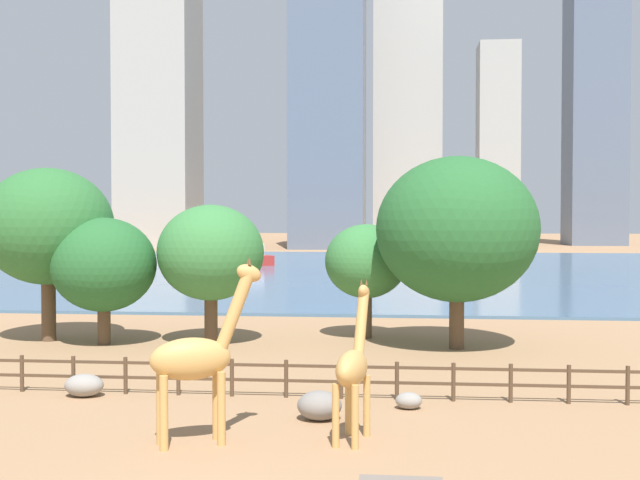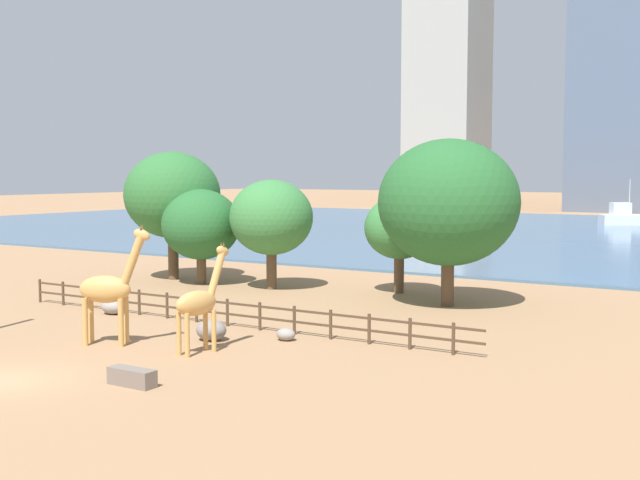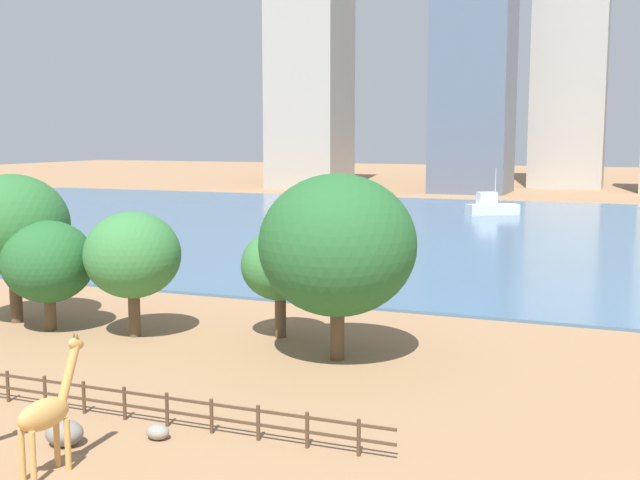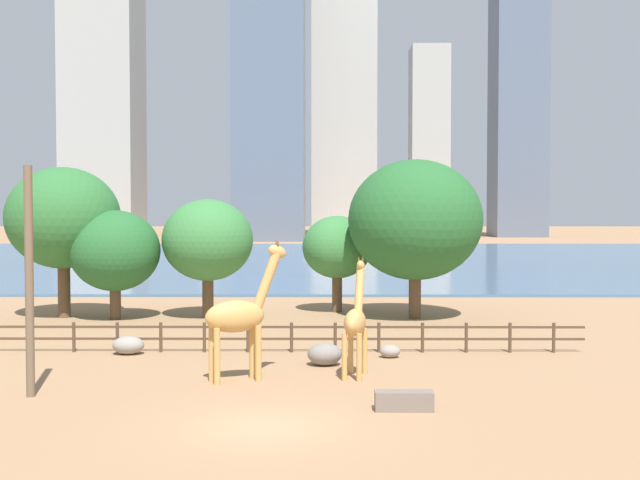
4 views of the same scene
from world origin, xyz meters
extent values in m
plane|color=#9E7551|center=(0.00, 80.00, 0.00)|extent=(400.00, 400.00, 0.00)
cube|color=#476B8C|center=(0.00, 77.00, 0.10)|extent=(180.00, 86.00, 0.20)
cylinder|color=tan|center=(2.74, 7.51, 0.87)|extent=(0.24, 0.24, 1.74)
cylinder|color=tan|center=(3.26, 7.41, 0.87)|extent=(0.24, 0.24, 1.74)
cylinder|color=tan|center=(2.47, 6.19, 0.87)|extent=(0.24, 0.24, 1.74)
cylinder|color=tan|center=(3.00, 6.09, 0.87)|extent=(0.24, 0.24, 1.74)
ellipsoid|color=tan|center=(2.87, 6.80, 2.04)|extent=(1.13, 2.03, 1.01)
cylinder|color=tan|center=(3.08, 7.83, 3.14)|extent=(0.49, 1.00, 1.91)
ellipsoid|color=tan|center=(3.14, 8.16, 4.04)|extent=(0.45, 0.77, 0.59)
cone|color=brown|center=(3.07, 8.18, 4.33)|extent=(0.11, 0.11, 0.18)
cone|color=brown|center=(3.22, 8.15, 4.33)|extent=(0.11, 0.11, 0.18)
cylinder|color=tan|center=(-0.91, 6.68, 1.01)|extent=(0.31, 0.31, 2.01)
cylinder|color=tan|center=(-0.65, 6.12, 1.01)|extent=(0.31, 0.31, 2.01)
cylinder|color=tan|center=(-2.32, 6.03, 1.01)|extent=(0.31, 0.31, 2.01)
cylinder|color=tan|center=(-2.06, 5.46, 1.01)|extent=(0.31, 0.31, 2.01)
ellipsoid|color=tan|center=(-1.49, 6.07, 2.36)|extent=(2.39, 1.74, 1.16)
cylinder|color=tan|center=(-0.37, 6.59, 3.63)|extent=(1.19, 0.81, 2.20)
ellipsoid|color=tan|center=(0.00, 6.76, 4.66)|extent=(0.91, 0.68, 0.69)
cone|color=brown|center=(-0.04, 6.84, 5.00)|extent=(0.14, 0.14, 0.21)
cone|color=brown|center=(0.04, 6.68, 5.00)|extent=(0.14, 0.14, 0.21)
ellipsoid|color=gray|center=(-6.69, 11.46, 0.39)|extent=(1.36, 1.04, 0.78)
ellipsoid|color=gray|center=(1.75, 9.07, 0.45)|extent=(1.37, 1.20, 0.90)
ellipsoid|color=gray|center=(4.49, 10.77, 0.27)|extent=(0.86, 0.72, 0.54)
cylinder|color=#4C3826|center=(-9.20, 12.00, 0.65)|extent=(0.14, 0.14, 1.30)
cylinder|color=#4C3826|center=(-7.30, 12.00, 0.65)|extent=(0.14, 0.14, 1.30)
cylinder|color=#4C3826|center=(-5.40, 12.00, 0.65)|extent=(0.14, 0.14, 1.30)
cylinder|color=#4C3826|center=(-3.50, 12.00, 0.65)|extent=(0.14, 0.14, 1.30)
cylinder|color=#4C3826|center=(-1.60, 12.00, 0.65)|extent=(0.14, 0.14, 1.30)
cylinder|color=#4C3826|center=(0.31, 12.00, 0.65)|extent=(0.14, 0.14, 1.30)
cylinder|color=#4C3826|center=(2.21, 12.00, 0.65)|extent=(0.14, 0.14, 1.30)
cylinder|color=#4C3826|center=(4.11, 12.00, 0.65)|extent=(0.14, 0.14, 1.30)
cylinder|color=#4C3826|center=(6.01, 12.00, 0.65)|extent=(0.14, 0.14, 1.30)
cylinder|color=#4C3826|center=(7.91, 12.00, 0.65)|extent=(0.14, 0.14, 1.30)
cylinder|color=#4C3826|center=(9.81, 12.00, 0.65)|extent=(0.14, 0.14, 1.30)
cylinder|color=#4C3826|center=(11.71, 12.00, 0.65)|extent=(0.14, 0.14, 1.30)
cube|color=#4C3826|center=(0.00, 12.00, 1.10)|extent=(26.10, 0.08, 0.10)
cube|color=#4C3826|center=(0.00, 12.00, 0.59)|extent=(26.10, 0.08, 0.10)
cylinder|color=brown|center=(-4.96, 23.06, 1.20)|extent=(0.64, 0.64, 2.40)
ellipsoid|color=#387A3D|center=(-4.96, 23.06, 4.48)|extent=(5.19, 5.19, 4.67)
cylinder|color=brown|center=(-10.12, 22.46, 0.93)|extent=(0.62, 0.62, 1.87)
ellipsoid|color=#26602D|center=(-10.12, 22.46, 3.90)|extent=(5.08, 5.08, 4.58)
cylinder|color=brown|center=(2.50, 25.83, 1.13)|extent=(0.61, 0.61, 2.26)
ellipsoid|color=#387A3D|center=(2.50, 25.83, 3.95)|extent=(4.22, 4.22, 3.80)
cylinder|color=brown|center=(-13.30, 23.30, 1.58)|extent=(0.70, 0.70, 3.15)
ellipsoid|color=#2D6B33|center=(-13.30, 23.30, 5.75)|extent=(6.49, 6.49, 5.84)
cylinder|color=brown|center=(6.89, 22.85, 1.30)|extent=(0.70, 0.70, 2.60)
ellipsoid|color=#26602D|center=(6.89, 22.85, 5.64)|extent=(7.62, 7.62, 6.86)
cube|color=#B22D28|center=(-14.13, 80.96, 0.81)|extent=(6.37, 5.16, 1.23)
cube|color=silver|center=(-13.48, 81.37, 2.17)|extent=(2.66, 2.43, 1.47)
cylinder|color=silver|center=(-14.39, 80.80, 3.58)|extent=(0.17, 0.17, 4.30)
cube|color=silver|center=(1.98, 96.22, 0.89)|extent=(7.14, 5.87, 1.38)
cube|color=silver|center=(1.26, 95.74, 2.41)|extent=(2.99, 2.75, 1.66)
cylinder|color=silver|center=(2.27, 96.41, 4.00)|extent=(0.17, 0.17, 4.83)
cube|color=#B7B2A8|center=(6.05, 161.09, 47.78)|extent=(14.64, 10.45, 95.55)
cube|color=#ADA89E|center=(24.28, 151.46, 20.66)|extent=(8.12, 8.47, 41.33)
cube|color=slate|center=(-9.46, 139.79, 30.40)|extent=(14.13, 14.09, 60.80)
cube|color=slate|center=(-54.44, 166.31, 20.39)|extent=(10.34, 10.47, 40.77)
cube|color=#ADA89E|center=(-44.05, 143.19, 41.48)|extent=(14.64, 14.78, 82.96)
camera|label=1|loc=(4.14, -15.19, 6.25)|focal=45.00mm
camera|label=2|loc=(23.76, -17.48, 7.23)|focal=45.00mm
camera|label=3|loc=(20.14, -12.79, 10.88)|focal=45.00mm
camera|label=4|loc=(1.76, -22.66, 6.20)|focal=45.00mm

